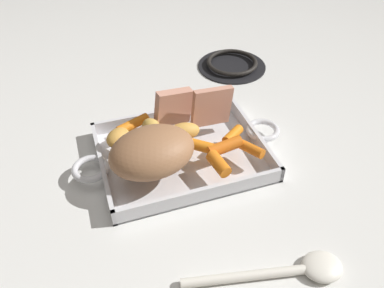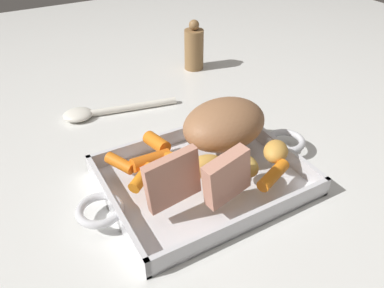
# 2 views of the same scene
# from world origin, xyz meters

# --- Properties ---
(ground_plane) EXTENTS (2.34, 2.34, 0.00)m
(ground_plane) POSITION_xyz_m (0.00, 0.00, 0.00)
(ground_plane) COLOR silver
(roasting_dish) EXTENTS (0.42, 0.25, 0.03)m
(roasting_dish) POSITION_xyz_m (0.00, 0.00, 0.01)
(roasting_dish) COLOR silver
(roasting_dish) RESTS_ON ground_plane
(pork_roast) EXTENTS (0.17, 0.14, 0.08)m
(pork_roast) POSITION_xyz_m (-0.07, -0.04, 0.07)
(pork_roast) COLOR #9A6945
(pork_roast) RESTS_ON roasting_dish
(roast_slice_thick) EXTENTS (0.09, 0.02, 0.09)m
(roast_slice_thick) POSITION_xyz_m (0.08, 0.05, 0.07)
(roast_slice_thick) COLOR tan
(roast_slice_thick) RESTS_ON roasting_dish
(roast_slice_outer) EXTENTS (0.08, 0.03, 0.08)m
(roast_slice_outer) POSITION_xyz_m (0.01, 0.07, 0.07)
(roast_slice_outer) COLOR tan
(roast_slice_outer) RESTS_ON roasting_dish
(baby_carrot_long) EXTENTS (0.07, 0.04, 0.02)m
(baby_carrot_long) POSITION_xyz_m (-0.08, 0.08, 0.04)
(baby_carrot_long) COLOR orange
(baby_carrot_long) RESTS_ON roasting_dish
(baby_carrot_center_right) EXTENTS (0.07, 0.03, 0.03)m
(baby_carrot_center_right) POSITION_xyz_m (0.07, -0.04, 0.04)
(baby_carrot_center_right) COLOR orange
(baby_carrot_center_right) RESTS_ON roasting_dish
(baby_carrot_northwest) EXTENTS (0.05, 0.04, 0.02)m
(baby_carrot_northwest) POSITION_xyz_m (0.03, -0.03, 0.04)
(baby_carrot_northwest) COLOR orange
(baby_carrot_northwest) RESTS_ON roasting_dish
(baby_carrot_center_left) EXTENTS (0.04, 0.05, 0.02)m
(baby_carrot_center_left) POSITION_xyz_m (0.12, -0.06, 0.04)
(baby_carrot_center_left) COLOR orange
(baby_carrot_center_left) RESTS_ON roasting_dish
(baby_carrot_short) EXTENTS (0.03, 0.05, 0.03)m
(baby_carrot_short) POSITION_xyz_m (0.04, -0.08, 0.05)
(baby_carrot_short) COLOR orange
(baby_carrot_short) RESTS_ON roasting_dish
(baby_carrot_southeast) EXTENTS (0.05, 0.05, 0.02)m
(baby_carrot_southeast) POSITION_xyz_m (0.10, -0.01, 0.04)
(baby_carrot_southeast) COLOR orange
(baby_carrot_southeast) RESTS_ON roasting_dish
(potato_halved) EXTENTS (0.04, 0.06, 0.03)m
(potato_halved) POSITION_xyz_m (-0.05, 0.05, 0.05)
(potato_halved) COLOR gold
(potato_halved) RESTS_ON roasting_dish
(potato_golden_small) EXTENTS (0.06, 0.06, 0.03)m
(potato_golden_small) POSITION_xyz_m (-0.11, 0.04, 0.05)
(potato_golden_small) COLOR gold
(potato_golden_small) RESTS_ON roasting_dish
(potato_golden_large) EXTENTS (0.07, 0.04, 0.03)m
(potato_golden_large) POSITION_xyz_m (0.01, 0.02, 0.05)
(potato_golden_large) COLOR gold
(potato_golden_large) RESTS_ON roasting_dish
(stove_burner_rear) EXTENTS (0.18, 0.18, 0.02)m
(stove_burner_rear) POSITION_xyz_m (0.23, 0.29, 0.01)
(stove_burner_rear) COLOR black
(stove_burner_rear) RESTS_ON ground_plane
(serving_spoon) EXTENTS (0.24, 0.08, 0.02)m
(serving_spoon) POSITION_xyz_m (0.08, -0.29, 0.01)
(serving_spoon) COLOR white
(serving_spoon) RESTS_ON ground_plane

